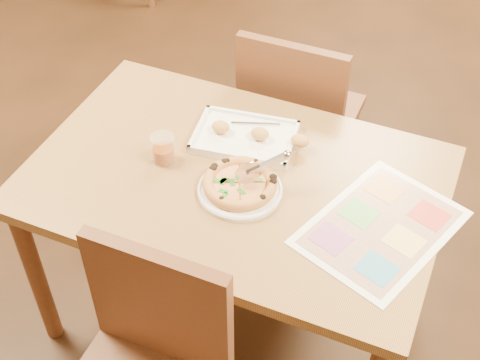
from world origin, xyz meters
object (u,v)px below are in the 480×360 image
at_px(glass_tumbler, 163,150).
at_px(pizza_cutter, 261,167).
at_px(chair_near, 147,357).
at_px(plate, 240,190).
at_px(menu, 381,227).
at_px(pizza, 240,183).
at_px(dining_table, 235,195).
at_px(chair_far, 296,106).
at_px(appetizer_tray, 248,137).

bearing_deg(glass_tumbler, pizza_cutter, 0.76).
height_order(chair_near, glass_tumbler, chair_near).
distance_m(plate, menu, 0.44).
bearing_deg(pizza_cutter, pizza, 171.00).
xyz_separation_m(dining_table, pizza_cutter, (0.09, -0.02, 0.17)).
xyz_separation_m(dining_table, chair_near, (0.00, -0.60, -0.07)).
relative_size(chair_far, plate, 1.80).
relative_size(chair_near, appetizer_tray, 1.19).
height_order(chair_near, pizza_cutter, chair_near).
relative_size(pizza_cutter, glass_tumbler, 1.41).
bearing_deg(dining_table, appetizer_tray, 99.18).
bearing_deg(dining_table, pizza_cutter, -10.71).
distance_m(pizza_cutter, menu, 0.40).
height_order(chair_near, plate, chair_near).
distance_m(plate, pizza_cutter, 0.10).
xyz_separation_m(plate, appetizer_tray, (-0.07, 0.23, 0.01)).
relative_size(chair_far, appetizer_tray, 1.19).
height_order(dining_table, chair_near, chair_near).
bearing_deg(glass_tumbler, chair_far, 68.99).
bearing_deg(glass_tumbler, menu, -0.92).
distance_m(chair_far, pizza_cutter, 0.67).
bearing_deg(plate, pizza_cutter, 38.64).
bearing_deg(pizza, dining_table, 127.35).
xyz_separation_m(pizza, pizza_cutter, (0.06, 0.03, 0.06)).
xyz_separation_m(pizza, appetizer_tray, (-0.07, 0.22, -0.01)).
distance_m(chair_far, plate, 0.68).
height_order(dining_table, pizza_cutter, pizza_cutter).
relative_size(dining_table, chair_far, 2.77).
relative_size(chair_near, pizza_cutter, 3.45).
height_order(appetizer_tray, glass_tumbler, glass_tumbler).
bearing_deg(dining_table, chair_near, -90.00).
height_order(chair_far, pizza, chair_far).
relative_size(pizza_cutter, menu, 0.29).
bearing_deg(chair_near, chair_far, 90.00).
distance_m(chair_near, appetizer_tray, 0.79).
height_order(chair_far, glass_tumbler, chair_far).
height_order(pizza_cutter, glass_tumbler, pizza_cutter).
bearing_deg(chair_near, dining_table, 90.00).
height_order(dining_table, pizza, pizza).
relative_size(dining_table, appetizer_tray, 3.29).
bearing_deg(dining_table, pizza, -52.65).
height_order(chair_near, menu, chair_near).
bearing_deg(chair_far, pizza, 93.33).
distance_m(dining_table, chair_near, 0.61).
bearing_deg(chair_near, pizza, 86.07).
bearing_deg(appetizer_tray, menu, -21.99).
distance_m(appetizer_tray, glass_tumbler, 0.29).
height_order(pizza, appetizer_tray, appetizer_tray).
bearing_deg(chair_near, plate, 85.50).
distance_m(dining_table, plate, 0.12).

